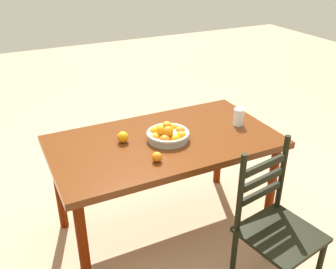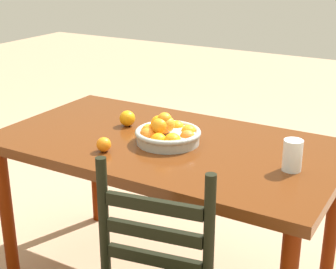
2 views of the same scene
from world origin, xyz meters
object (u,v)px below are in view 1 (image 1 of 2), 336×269
orange_loose_0 (123,137)px  drinking_glass (239,117)px  chair_near_window (275,228)px  orange_loose_1 (157,157)px  dining_table (164,150)px  fruit_bowl (168,134)px

orange_loose_0 → drinking_glass: bearing=172.3°
chair_near_window → orange_loose_1: (0.53, -0.54, 0.35)m
orange_loose_1 → dining_table: bearing=-124.4°
chair_near_window → orange_loose_0: (0.63, -0.87, 0.35)m
orange_loose_1 → fruit_bowl: bearing=-129.5°
fruit_bowl → orange_loose_0: size_ratio=3.84×
orange_loose_0 → drinking_glass: 0.87m
orange_loose_0 → orange_loose_1: (-0.10, 0.33, -0.01)m
fruit_bowl → chair_near_window: bearing=114.2°
dining_table → orange_loose_0: size_ratio=20.21×
dining_table → drinking_glass: size_ratio=12.31×
dining_table → orange_loose_1: 0.32m
fruit_bowl → orange_loose_1: size_ratio=4.68×
orange_loose_0 → fruit_bowl: bearing=159.6°
fruit_bowl → dining_table: bearing=-58.1°
dining_table → orange_loose_0: (0.27, -0.08, 0.12)m
drinking_glass → dining_table: bearing=-3.3°
orange_loose_0 → orange_loose_1: orange_loose_0 is taller
dining_table → chair_near_window: chair_near_window is taller
fruit_bowl → drinking_glass: size_ratio=2.34×
dining_table → chair_near_window: 0.89m
chair_near_window → orange_loose_0: size_ratio=12.60×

